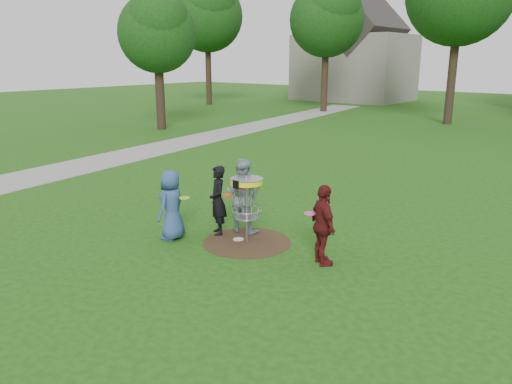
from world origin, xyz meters
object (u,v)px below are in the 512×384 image
Objects in this scene: player_grey at (242,195)px; disc_golf_basket at (247,194)px; player_black at (218,200)px; player_maroon at (323,225)px; player_blue at (171,205)px.

disc_golf_basket is at bearing 126.16° from player_grey.
player_black is 0.99× the size of player_maroon.
player_maroon is (2.28, -0.48, -0.06)m from player_grey.
player_blue is 0.98× the size of player_maroon.
player_grey is at bearing 93.90° from player_black.
player_grey is 0.73m from disc_golf_basket.
player_grey is at bearing 24.18° from player_maroon.
player_black is 0.55m from player_grey.
player_blue is at bearing -150.06° from disc_golf_basket.
player_blue is 3.22m from player_maroon.
disc_golf_basket is (0.51, -0.48, 0.22)m from player_grey.
player_grey is 1.08× the size of player_maroon.
player_maroon is at bearing 157.58° from player_grey.
player_grey reaches higher than player_black.
player_blue is at bearing 45.70° from player_grey.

